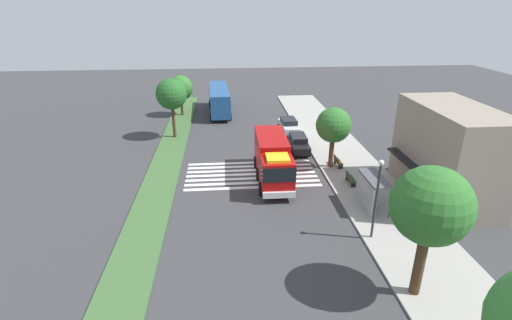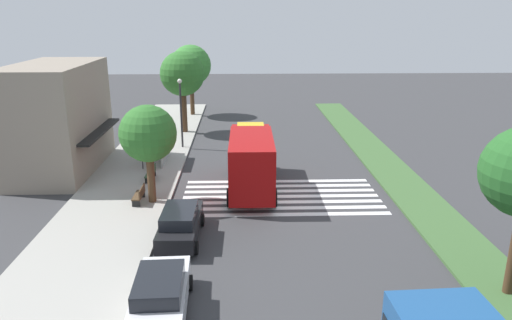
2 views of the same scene
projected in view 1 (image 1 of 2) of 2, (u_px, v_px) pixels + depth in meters
ground_plane at (251, 172)px, 35.08m from camera, size 120.00×120.00×0.00m
sidewalk at (352, 168)px, 35.80m from camera, size 60.00×5.96×0.14m
median_strip at (162, 175)px, 34.41m from camera, size 60.00×3.00×0.14m
crosswalk at (251, 174)px, 34.72m from camera, size 5.85×11.84×0.01m
fire_truck at (273, 159)px, 32.71m from camera, size 8.84×2.92×3.70m
parked_car_west at (289, 125)px, 45.53m from camera, size 4.73×2.27×1.67m
parked_car_mid at (298, 143)px, 39.91m from camera, size 4.74×2.05×1.67m
transit_bus at (219, 98)px, 53.11m from camera, size 10.86×3.22×3.53m
bus_stop_shelter at (370, 186)px, 28.30m from camera, size 3.50×1.40×2.46m
bench_near_shelter at (350, 179)px, 32.48m from camera, size 1.60×0.50×0.90m
bench_west_of_shelter at (338, 161)px, 36.00m from camera, size 1.60×0.50×0.90m
street_lamp at (377, 193)px, 23.96m from camera, size 0.36×0.36×5.54m
storefront_building at (449, 154)px, 29.37m from camera, size 9.58×5.59×7.43m
sidewalk_tree_far_west at (333, 126)px, 34.51m from camera, size 3.22×3.22×5.69m
sidewalk_tree_west at (431, 207)px, 18.43m from camera, size 3.97×3.97×7.28m
median_tree_far_west at (180, 88)px, 51.08m from camera, size 3.34×3.34×5.41m
median_tree_west at (171, 94)px, 42.05m from camera, size 3.43×3.43×6.71m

